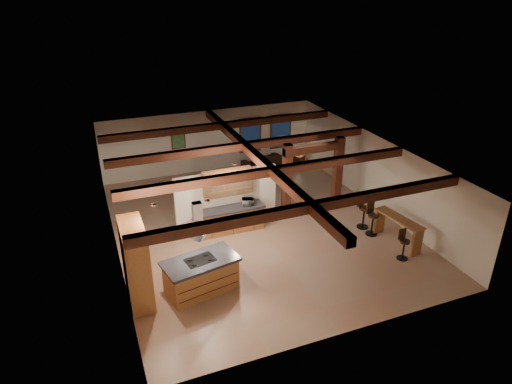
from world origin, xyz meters
TOP-DOWN VIEW (x-y plane):
  - ground at (0.00, 0.00)m, footprint 12.00×12.00m
  - room_walls at (0.00, 0.00)m, footprint 12.00×12.00m
  - ceiling_beams at (0.00, 0.00)m, footprint 10.00×12.00m
  - timber_posts at (2.50, 0.50)m, footprint 2.50×0.30m
  - partition_wall at (-1.00, 0.50)m, footprint 3.80×0.18m
  - pantry_cabinet at (-4.67, -2.60)m, footprint 0.67×1.60m
  - back_counter at (-1.00, 0.11)m, footprint 2.50×0.66m
  - upper_display_cabinet at (-1.00, 0.31)m, footprint 1.80×0.36m
  - range_hood at (-2.91, -2.87)m, footprint 1.10×1.10m
  - back_windows at (2.80, 5.93)m, footprint 2.70×0.07m
  - framed_art at (-1.50, 5.94)m, footprint 0.65×0.05m
  - recessed_cans at (-2.53, -1.93)m, footprint 3.16×2.46m
  - kitchen_island at (-2.91, -2.87)m, footprint 2.33×1.54m
  - dining_table at (-0.67, 2.69)m, footprint 1.93×1.19m
  - sofa at (2.44, 5.50)m, footprint 2.15×1.28m
  - microwave at (-0.31, 0.11)m, footprint 0.49×0.41m
  - bar_counter at (4.08, -2.83)m, footprint 0.76×1.96m
  - side_table at (4.15, 4.88)m, footprint 0.55×0.55m
  - table_lamp at (4.15, 4.88)m, footprint 0.29×0.29m
  - bar_stool_a at (3.68, -3.66)m, footprint 0.37×0.38m
  - bar_stool_b at (3.63, -1.95)m, footprint 0.43×0.45m
  - bar_stool_c at (3.62, -1.41)m, footprint 0.46×0.48m
  - dining_chairs at (-0.67, 2.69)m, footprint 2.15×2.15m

SIDE VIEW (x-z plane):
  - ground at x=0.00m, z-range 0.00..0.00m
  - side_table at x=4.15m, z-range 0.00..0.52m
  - sofa at x=2.44m, z-range 0.00..0.59m
  - dining_table at x=-0.67m, z-range 0.00..0.65m
  - back_counter at x=-1.00m, z-range 0.01..0.95m
  - bar_stool_a at x=3.68m, z-range 0.01..1.06m
  - kitchen_island at x=-2.91m, z-range 0.00..1.07m
  - dining_chairs at x=-0.67m, z-range 0.01..1.09m
  - bar_stool_b at x=3.63m, z-range 0.01..1.22m
  - bar_stool_c at x=3.62m, z-range 0.01..1.26m
  - bar_counter at x=4.08m, z-range 0.18..1.18m
  - table_lamp at x=4.15m, z-range 0.59..0.93m
  - microwave at x=-0.31m, z-range 0.94..1.17m
  - partition_wall at x=-1.00m, z-range 0.00..2.20m
  - pantry_cabinet at x=-4.67m, z-range 0.00..2.40m
  - back_windows at x=2.80m, z-range 0.65..2.35m
  - framed_art at x=-1.50m, z-range 1.27..2.12m
  - timber_posts at x=2.50m, z-range 0.31..3.21m
  - room_walls at x=0.00m, z-range -4.22..7.78m
  - range_hood at x=-2.91m, z-range 1.08..2.48m
  - upper_display_cabinet at x=-1.00m, z-range 1.37..2.33m
  - ceiling_beams at x=0.00m, z-range 2.62..2.90m
  - recessed_cans at x=-2.53m, z-range 2.85..2.89m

